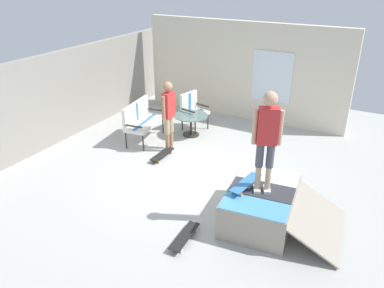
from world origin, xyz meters
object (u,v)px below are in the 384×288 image
patio_bench (141,118)px  person_skater (267,135)px  skateboard_spare (185,236)px  skateboard_by_bench (162,154)px  patio_chair_near_house (192,108)px  person_watching (169,111)px  skateboard_on_ramp (246,183)px  patio_table (191,121)px  skate_ramp (263,205)px

patio_bench → person_skater: (-1.83, -3.84, 1.06)m
person_skater → skateboard_spare: person_skater is taller
skateboard_by_bench → person_skater: bearing=-113.8°
patio_chair_near_house → person_watching: bearing=-174.1°
patio_bench → person_watching: person_watching is taller
person_watching → skateboard_by_bench: size_ratio=2.16×
person_skater → skateboard_on_ramp: 1.00m
patio_table → skateboard_on_ramp: size_ratio=1.10×
skateboard_by_bench → patio_table: bearing=1.1°
patio_bench → skateboard_spare: patio_bench is taller
patio_bench → patio_table: size_ratio=1.46×
skateboard_spare → skateboard_by_bench: bearing=39.5°
patio_table → skateboard_on_ramp: bearing=-136.8°
skateboard_spare → patio_table: bearing=27.2°
skate_ramp → patio_bench: size_ratio=1.60×
patio_chair_near_house → skateboard_on_ramp: (-3.16, -2.77, 0.11)m
patio_table → skateboard_by_bench: bearing=-178.9°
patio_chair_near_house → skateboard_spare: bearing=-153.0°
person_skater → skateboard_by_bench: bearing=66.2°
skateboard_spare → skate_ramp: bearing=-39.7°
skate_ramp → patio_chair_near_house: 4.38m
skateboard_by_bench → skateboard_spare: size_ratio=0.99×
skate_ramp → skateboard_on_ramp: skateboard_on_ramp is taller
skate_ramp → person_watching: size_ratio=1.22×
person_watching → skateboard_by_bench: (-0.44, -0.07, -0.93)m
patio_chair_near_house → skateboard_spare: patio_chair_near_house is taller
person_skater → patio_table: bearing=46.6°
patio_bench → skateboard_on_ramp: 4.02m
person_watching → skateboard_on_ramp: size_ratio=2.10×
patio_chair_near_house → patio_table: (-0.41, -0.19, -0.21)m
patio_table → person_watching: (-1.03, 0.04, 0.61)m
skateboard_spare → skateboard_on_ramp: size_ratio=0.99×
patio_table → skateboard_on_ramp: skateboard_on_ramp is taller
patio_chair_near_house → person_watching: person_watching is taller
skate_ramp → skateboard_spare: size_ratio=2.60×
patio_chair_near_house → person_skater: size_ratio=0.58×
patio_chair_near_house → person_skater: (-3.12, -3.05, 1.07)m
skateboard_on_ramp → person_skater: bearing=-82.6°
patio_chair_near_house → person_skater: bearing=-135.6°
patio_bench → skateboard_on_ramp: patio_bench is taller
patio_chair_near_house → skateboard_spare: (-4.22, -2.15, -0.53)m
patio_bench → skateboard_on_ramp: bearing=-117.7°
person_watching → patio_bench: bearing=81.1°
patio_table → person_skater: person_skater is taller
skate_ramp → patio_table: (2.68, 2.89, 0.09)m
person_watching → person_skater: (-1.68, -2.90, 0.67)m
person_skater → patio_bench: bearing=64.5°
patio_chair_near_house → skateboard_spare: size_ratio=1.26×
skate_ramp → person_skater: (-0.03, 0.03, 1.36)m
patio_chair_near_house → patio_table: size_ratio=1.13×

